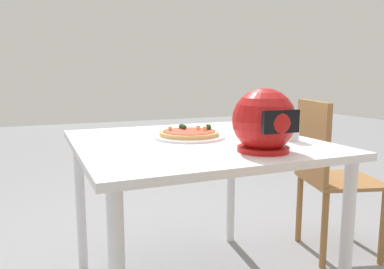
{
  "coord_description": "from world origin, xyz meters",
  "views": [
    {
      "loc": [
        0.65,
        1.52,
        1.04
      ],
      "look_at": [
        -0.0,
        -0.03,
        0.77
      ],
      "focal_mm": 35.19,
      "sensor_mm": 36.0,
      "label": 1
    }
  ],
  "objects_px": {
    "pizza": "(190,133)",
    "chair_side": "(327,169)",
    "dining_table": "(194,158)",
    "drinking_glass": "(291,127)",
    "motorcycle_helmet": "(264,122)"
  },
  "relations": [
    {
      "from": "dining_table",
      "to": "pizza",
      "type": "bearing_deg",
      "value": -95.96
    },
    {
      "from": "pizza",
      "to": "chair_side",
      "type": "relative_size",
      "value": 0.3
    },
    {
      "from": "pizza",
      "to": "chair_side",
      "type": "bearing_deg",
      "value": -176.75
    },
    {
      "from": "drinking_glass",
      "to": "dining_table",
      "type": "bearing_deg",
      "value": -24.89
    },
    {
      "from": "pizza",
      "to": "chair_side",
      "type": "distance_m",
      "value": 0.91
    },
    {
      "from": "dining_table",
      "to": "chair_side",
      "type": "height_order",
      "value": "chair_side"
    },
    {
      "from": "chair_side",
      "to": "drinking_glass",
      "type": "bearing_deg",
      "value": 30.92
    },
    {
      "from": "dining_table",
      "to": "chair_side",
      "type": "relative_size",
      "value": 1.18
    },
    {
      "from": "drinking_glass",
      "to": "chair_side",
      "type": "height_order",
      "value": "chair_side"
    },
    {
      "from": "dining_table",
      "to": "drinking_glass",
      "type": "height_order",
      "value": "drinking_glass"
    },
    {
      "from": "dining_table",
      "to": "drinking_glass",
      "type": "distance_m",
      "value": 0.45
    },
    {
      "from": "drinking_glass",
      "to": "chair_side",
      "type": "distance_m",
      "value": 0.65
    },
    {
      "from": "motorcycle_helmet",
      "to": "chair_side",
      "type": "xyz_separation_m",
      "value": [
        -0.74,
        -0.45,
        -0.36
      ]
    },
    {
      "from": "motorcycle_helmet",
      "to": "chair_side",
      "type": "relative_size",
      "value": 0.27
    },
    {
      "from": "chair_side",
      "to": "motorcycle_helmet",
      "type": "bearing_deg",
      "value": 31.5
    }
  ]
}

